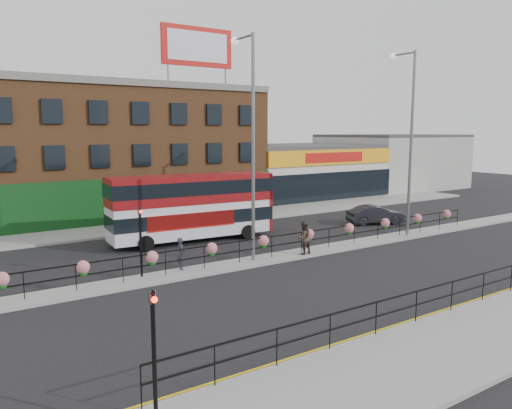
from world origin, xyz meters
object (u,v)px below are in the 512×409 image
double_decker_bus (193,201)px  pedestrian_a (181,254)px  car (376,215)px  lamp_column_west (250,128)px  lamp_column_east (408,127)px  pedestrian_b (304,238)px

double_decker_bus → pedestrian_a: 7.04m
car → lamp_column_west: 15.23m
double_decker_bus → car: (13.68, -2.20, -1.83)m
pedestrian_a → lamp_column_east: 16.60m
double_decker_bus → pedestrian_a: double_decker_bus is taller
pedestrian_a → pedestrian_b: size_ratio=0.86×
pedestrian_b → lamp_column_west: lamp_column_west is taller
double_decker_bus → pedestrian_a: bearing=-121.3°
car → lamp_column_west: bearing=128.2°
pedestrian_b → pedestrian_a: bearing=-12.1°
lamp_column_east → pedestrian_b: bearing=-176.6°
pedestrian_a → lamp_column_east: size_ratio=0.14×
double_decker_bus → car: 13.97m
double_decker_bus → lamp_column_east: lamp_column_east is taller
car → lamp_column_west: lamp_column_west is taller
lamp_column_west → lamp_column_east: size_ratio=0.99×
pedestrian_a → car: bearing=-65.3°
lamp_column_east → double_decker_bus: bearing=152.3°
double_decker_bus → pedestrian_b: bearing=-64.6°
pedestrian_a → double_decker_bus: bearing=-18.5°
pedestrian_a → lamp_column_west: size_ratio=0.14×
pedestrian_b → lamp_column_east: size_ratio=0.16×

